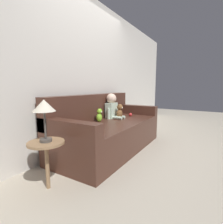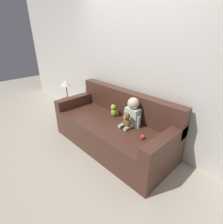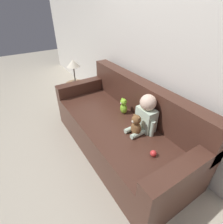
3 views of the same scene
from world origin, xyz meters
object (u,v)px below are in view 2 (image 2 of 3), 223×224
(side_table, at_px, (67,91))
(teddy_bear_brown, at_px, (127,121))
(person_baby, at_px, (132,113))
(couch, at_px, (114,128))
(toy_ball, at_px, (143,137))
(plush_toy_side, at_px, (114,111))

(side_table, bearing_deg, teddy_bear_brown, 1.52)
(person_baby, distance_m, teddy_bear_brown, 0.17)
(person_baby, relative_size, teddy_bear_brown, 1.71)
(couch, xyz_separation_m, teddy_bear_brown, (0.31, -0.04, 0.28))
(person_baby, height_order, side_table, person_baby)
(teddy_bear_brown, distance_m, side_table, 1.63)
(toy_ball, bearing_deg, side_table, 179.65)
(plush_toy_side, height_order, side_table, side_table)
(couch, height_order, toy_ball, couch)
(couch, height_order, person_baby, person_baby)
(person_baby, bearing_deg, plush_toy_side, -179.08)
(plush_toy_side, bearing_deg, teddy_bear_brown, -18.31)
(teddy_bear_brown, bearing_deg, couch, 173.05)
(plush_toy_side, distance_m, toy_ball, 0.80)
(toy_ball, distance_m, side_table, 1.98)
(couch, xyz_separation_m, toy_ball, (0.66, -0.09, 0.19))
(couch, distance_m, side_table, 1.36)
(couch, bearing_deg, teddy_bear_brown, -6.95)
(couch, distance_m, teddy_bear_brown, 0.43)
(person_baby, xyz_separation_m, toy_ball, (0.37, -0.20, -0.17))
(teddy_bear_brown, bearing_deg, plush_toy_side, 161.69)
(couch, xyz_separation_m, plush_toy_side, (-0.11, 0.10, 0.26))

